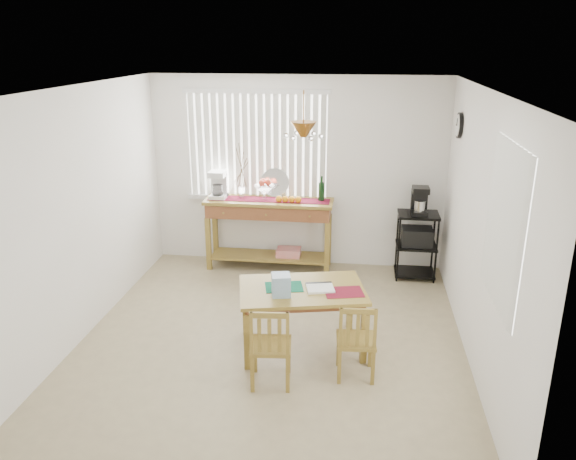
# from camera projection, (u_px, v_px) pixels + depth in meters

# --- Properties ---
(ground) EXTENTS (4.00, 4.50, 0.01)m
(ground) POSITION_uv_depth(u_px,v_px,m) (272.00, 340.00, 5.97)
(ground) COLOR tan
(room_shell) EXTENTS (4.20, 4.70, 2.70)m
(room_shell) POSITION_uv_depth(u_px,v_px,m) (271.00, 185.00, 5.43)
(room_shell) COLOR white
(room_shell) RESTS_ON ground
(sideboard) EXTENTS (1.73, 0.49, 0.97)m
(sideboard) POSITION_uv_depth(u_px,v_px,m) (270.00, 217.00, 7.63)
(sideboard) COLOR olive
(sideboard) RESTS_ON ground
(sideboard_items) EXTENTS (1.65, 0.41, 0.75)m
(sideboard_items) POSITION_uv_depth(u_px,v_px,m) (249.00, 188.00, 7.56)
(sideboard_items) COLOR maroon
(sideboard_items) RESTS_ON sideboard
(wire_cart) EXTENTS (0.52, 0.42, 0.89)m
(wire_cart) POSITION_uv_depth(u_px,v_px,m) (417.00, 239.00, 7.38)
(wire_cart) COLOR black
(wire_cart) RESTS_ON ground
(cart_items) EXTENTS (0.21, 0.25, 0.37)m
(cart_items) POSITION_uv_depth(u_px,v_px,m) (420.00, 201.00, 7.22)
(cart_items) COLOR black
(cart_items) RESTS_ON wire_cart
(dining_table) EXTENTS (1.39, 1.06, 0.67)m
(dining_table) POSITION_uv_depth(u_px,v_px,m) (302.00, 295.00, 5.63)
(dining_table) COLOR olive
(dining_table) RESTS_ON ground
(table_items) EXTENTS (1.02, 0.46, 0.21)m
(table_items) POSITION_uv_depth(u_px,v_px,m) (291.00, 286.00, 5.47)
(table_items) COLOR #126A4A
(table_items) RESTS_ON dining_table
(chair_left) EXTENTS (0.41, 0.41, 0.80)m
(chair_left) POSITION_uv_depth(u_px,v_px,m) (271.00, 346.00, 5.07)
(chair_left) COLOR olive
(chair_left) RESTS_ON ground
(chair_right) EXTENTS (0.38, 0.38, 0.78)m
(chair_right) POSITION_uv_depth(u_px,v_px,m) (356.00, 341.00, 5.19)
(chair_right) COLOR olive
(chair_right) RESTS_ON ground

